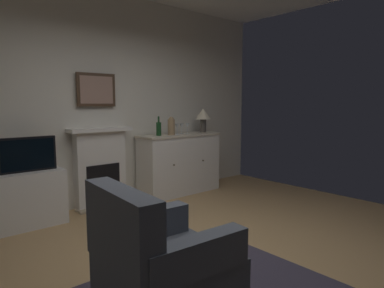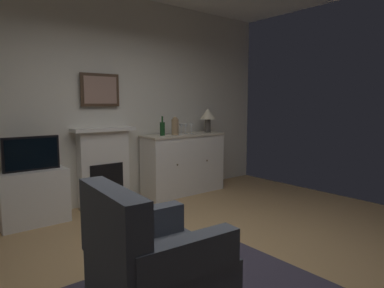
% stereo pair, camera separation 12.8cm
% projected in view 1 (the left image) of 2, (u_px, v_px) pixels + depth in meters
% --- Properties ---
extents(ground_plane, '(6.04, 4.74, 0.10)m').
position_uv_depth(ground_plane, '(215.00, 264.00, 3.09)').
color(ground_plane, tan).
rests_on(ground_plane, ground).
extents(wall_rear, '(6.04, 0.06, 2.96)m').
position_uv_depth(wall_rear, '(98.00, 100.00, 4.66)').
color(wall_rear, silver).
rests_on(wall_rear, ground_plane).
extents(fireplace_unit, '(0.87, 0.30, 1.10)m').
position_uv_depth(fireplace_unit, '(100.00, 167.00, 4.64)').
color(fireplace_unit, white).
rests_on(fireplace_unit, ground_plane).
extents(framed_picture, '(0.55, 0.04, 0.45)m').
position_uv_depth(framed_picture, '(96.00, 90.00, 4.55)').
color(framed_picture, '#473323').
extents(sideboard_cabinet, '(1.37, 0.49, 0.95)m').
position_uv_depth(sideboard_cabinet, '(180.00, 164.00, 5.35)').
color(sideboard_cabinet, white).
rests_on(sideboard_cabinet, ground_plane).
extents(table_lamp, '(0.26, 0.26, 0.40)m').
position_uv_depth(table_lamp, '(203.00, 116.00, 5.59)').
color(table_lamp, '#4C4742').
rests_on(table_lamp, sideboard_cabinet).
extents(wine_bottle, '(0.08, 0.08, 0.29)m').
position_uv_depth(wine_bottle, '(159.00, 128.00, 5.01)').
color(wine_bottle, '#193F1E').
rests_on(wine_bottle, sideboard_cabinet).
extents(wine_glass_left, '(0.07, 0.07, 0.16)m').
position_uv_depth(wine_glass_left, '(177.00, 127.00, 5.21)').
color(wine_glass_left, silver).
rests_on(wine_glass_left, sideboard_cabinet).
extents(wine_glass_center, '(0.07, 0.07, 0.16)m').
position_uv_depth(wine_glass_center, '(182.00, 126.00, 5.30)').
color(wine_glass_center, silver).
rests_on(wine_glass_center, sideboard_cabinet).
extents(wine_glass_right, '(0.07, 0.07, 0.16)m').
position_uv_depth(wine_glass_right, '(187.00, 126.00, 5.37)').
color(wine_glass_right, silver).
rests_on(wine_glass_right, sideboard_cabinet).
extents(vase_decorative, '(0.11, 0.11, 0.28)m').
position_uv_depth(vase_decorative, '(171.00, 126.00, 5.11)').
color(vase_decorative, '#9E7F5B').
rests_on(vase_decorative, sideboard_cabinet).
extents(tv_cabinet, '(0.75, 0.42, 0.65)m').
position_uv_depth(tv_cabinet, '(30.00, 198.00, 3.91)').
color(tv_cabinet, white).
rests_on(tv_cabinet, ground_plane).
extents(tv_set, '(0.62, 0.07, 0.40)m').
position_uv_depth(tv_set, '(28.00, 154.00, 3.83)').
color(tv_set, black).
rests_on(tv_set, tv_cabinet).
extents(armchair, '(0.86, 0.83, 0.92)m').
position_uv_depth(armchair, '(159.00, 263.00, 2.21)').
color(armchair, '#474C56').
rests_on(armchair, ground_plane).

